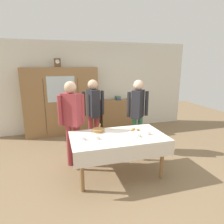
% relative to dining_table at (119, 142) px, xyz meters
% --- Properties ---
extents(ground_plane, '(12.00, 12.00, 0.00)m').
position_rel_dining_table_xyz_m(ground_plane, '(0.00, 0.23, -0.67)').
color(ground_plane, '#846B4C').
rests_on(ground_plane, ground).
extents(back_wall, '(6.40, 0.10, 2.70)m').
position_rel_dining_table_xyz_m(back_wall, '(0.00, 2.88, 0.68)').
color(back_wall, silver).
rests_on(back_wall, ground).
extents(dining_table, '(1.73, 1.00, 0.77)m').
position_rel_dining_table_xyz_m(dining_table, '(0.00, 0.00, 0.00)').
color(dining_table, olive).
rests_on(dining_table, ground).
extents(wall_cabinet, '(2.08, 0.46, 1.96)m').
position_rel_dining_table_xyz_m(wall_cabinet, '(-0.90, 2.59, 0.31)').
color(wall_cabinet, olive).
rests_on(wall_cabinet, ground).
extents(mantel_clock, '(0.18, 0.11, 0.24)m').
position_rel_dining_table_xyz_m(mantel_clock, '(-0.95, 2.59, 1.41)').
color(mantel_clock, brown).
rests_on(mantel_clock, wall_cabinet).
extents(bookshelf_low, '(1.08, 0.35, 0.95)m').
position_rel_dining_table_xyz_m(bookshelf_low, '(0.83, 2.64, -0.19)').
color(bookshelf_low, olive).
rests_on(bookshelf_low, ground).
extents(book_stack, '(0.16, 0.23, 0.11)m').
position_rel_dining_table_xyz_m(book_stack, '(0.83, 2.64, 0.33)').
color(book_stack, '#2D5184').
rests_on(book_stack, bookshelf_low).
extents(tea_cup_far_left, '(0.13, 0.13, 0.06)m').
position_rel_dining_table_xyz_m(tea_cup_far_left, '(-0.41, -0.04, 0.13)').
color(tea_cup_far_left, white).
rests_on(tea_cup_far_left, dining_table).
extents(tea_cup_back_edge, '(0.13, 0.13, 0.06)m').
position_rel_dining_table_xyz_m(tea_cup_back_edge, '(0.33, -0.12, 0.13)').
color(tea_cup_back_edge, silver).
rests_on(tea_cup_back_edge, dining_table).
extents(tea_cup_mid_right, '(0.13, 0.13, 0.06)m').
position_rel_dining_table_xyz_m(tea_cup_mid_right, '(0.55, -0.07, 0.13)').
color(tea_cup_mid_right, white).
rests_on(tea_cup_mid_right, dining_table).
extents(tea_cup_center, '(0.13, 0.13, 0.06)m').
position_rel_dining_table_xyz_m(tea_cup_center, '(-0.65, -0.00, 0.13)').
color(tea_cup_center, white).
rests_on(tea_cup_center, dining_table).
extents(bread_basket, '(0.24, 0.24, 0.16)m').
position_rel_dining_table_xyz_m(bread_basket, '(-0.30, 0.34, 0.14)').
color(bread_basket, '#9E7542').
rests_on(bread_basket, dining_table).
extents(pastry_plate, '(0.28, 0.28, 0.05)m').
position_rel_dining_table_xyz_m(pastry_plate, '(0.39, 0.17, 0.12)').
color(pastry_plate, white).
rests_on(pastry_plate, dining_table).
extents(spoon_mid_left, '(0.12, 0.02, 0.01)m').
position_rel_dining_table_xyz_m(spoon_mid_left, '(0.15, -0.15, 0.11)').
color(spoon_mid_left, silver).
rests_on(spoon_mid_left, dining_table).
extents(spoon_mid_right, '(0.12, 0.02, 0.01)m').
position_rel_dining_table_xyz_m(spoon_mid_right, '(0.68, 0.08, 0.11)').
color(spoon_mid_right, silver).
rests_on(spoon_mid_right, dining_table).
extents(spoon_far_left, '(0.12, 0.02, 0.01)m').
position_rel_dining_table_xyz_m(spoon_far_left, '(-0.04, 0.39, 0.11)').
color(spoon_far_left, silver).
rests_on(spoon_far_left, dining_table).
extents(person_near_right_end, '(0.52, 0.40, 1.70)m').
position_rel_dining_table_xyz_m(person_near_right_end, '(0.74, 0.86, 0.37)').
color(person_near_right_end, '#33704C').
rests_on(person_near_right_end, ground).
extents(person_behind_table_right, '(0.52, 0.39, 1.70)m').
position_rel_dining_table_xyz_m(person_behind_table_right, '(-0.23, 1.23, 0.38)').
color(person_behind_table_right, '#933338').
rests_on(person_behind_table_right, ground).
extents(person_beside_shelf, '(0.52, 0.38, 1.73)m').
position_rel_dining_table_xyz_m(person_beside_shelf, '(-0.77, 0.63, 0.39)').
color(person_beside_shelf, '#933338').
rests_on(person_beside_shelf, ground).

